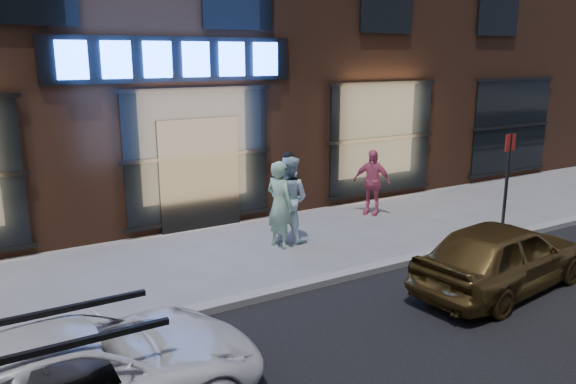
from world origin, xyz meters
name	(u,v)px	position (x,y,z in m)	size (l,w,h in m)	color
ground	(294,291)	(0.00, 0.00, 0.00)	(90.00, 90.00, 0.00)	slate
curb	(294,288)	(0.00, 0.00, 0.06)	(60.00, 0.25, 0.12)	gray
man_bowtie	(280,204)	(0.88, 2.00, 0.86)	(0.63, 0.41, 1.72)	#A4D8B1
man_cap	(288,198)	(1.23, 2.26, 0.88)	(0.85, 0.66, 1.75)	white
passerby	(372,182)	(3.92, 2.94, 0.77)	(0.91, 0.38, 1.55)	#E05C7E
white_suv	(82,376)	(-3.55, -1.72, 0.53)	(1.76, 3.81, 1.06)	white
gold_sedan	(502,256)	(2.90, -1.62, 0.58)	(1.37, 3.41, 1.16)	brown
sign_post	(507,174)	(5.31, 0.29, 1.30)	(0.34, 0.08, 2.15)	#262628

